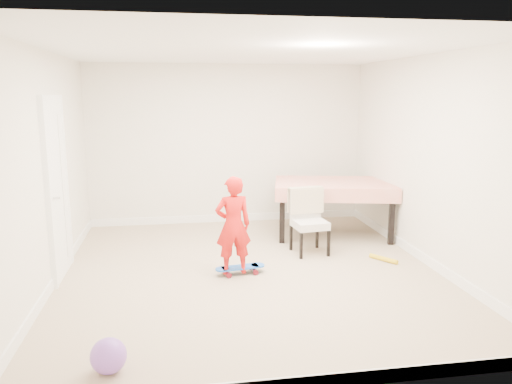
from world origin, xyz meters
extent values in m
plane|color=tan|center=(0.00, 0.00, 0.00)|extent=(5.00, 5.00, 0.00)
cube|color=white|center=(0.00, 0.00, 2.58)|extent=(4.50, 5.00, 0.04)
cube|color=silver|center=(0.00, 2.48, 1.30)|extent=(4.50, 0.04, 2.60)
cube|color=silver|center=(0.00, -2.48, 1.30)|extent=(4.50, 0.04, 2.60)
cube|color=silver|center=(-2.23, 0.00, 1.30)|extent=(0.04, 5.00, 2.60)
cube|color=silver|center=(2.23, 0.00, 1.30)|extent=(0.04, 5.00, 2.60)
cube|color=white|center=(-2.22, 0.30, 1.02)|extent=(0.11, 0.94, 2.11)
cube|color=white|center=(0.00, 2.49, 0.06)|extent=(4.50, 0.02, 0.12)
cube|color=white|center=(0.00, -2.49, 0.06)|extent=(4.50, 0.02, 0.12)
cube|color=white|center=(-2.24, 0.00, 0.06)|extent=(0.02, 5.00, 0.12)
cube|color=white|center=(2.24, 0.00, 0.06)|extent=(0.02, 5.00, 0.12)
imported|color=red|center=(-0.22, -0.07, 0.58)|extent=(0.45, 0.32, 1.16)
sphere|color=purple|center=(-1.42, -2.01, 0.14)|extent=(0.28, 0.28, 0.28)
cylinder|color=gold|center=(1.76, 0.13, 0.03)|extent=(0.28, 0.36, 0.06)
camera|label=1|loc=(-0.87, -5.67, 2.13)|focal=35.00mm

